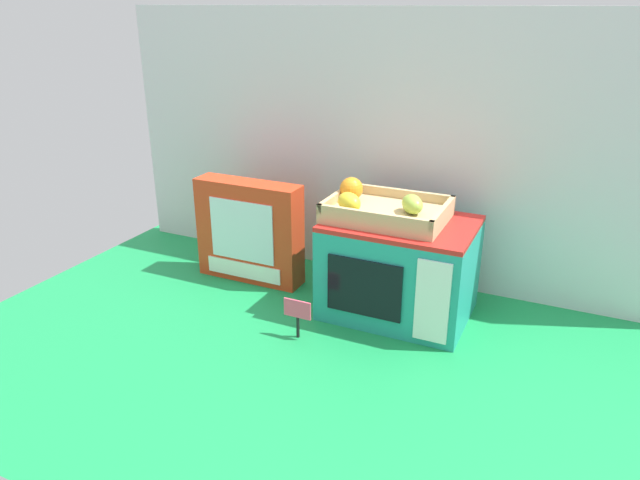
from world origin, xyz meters
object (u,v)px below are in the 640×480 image
toy_microwave (399,268)px  food_groups_crate (383,209)px  price_sign (297,313)px  cookie_set_box (249,231)px

toy_microwave → food_groups_crate: (-0.05, 0.00, 0.15)m
toy_microwave → price_sign: toy_microwave is taller
food_groups_crate → price_sign: (-0.13, -0.22, -0.21)m
food_groups_crate → price_sign: size_ratio=2.87×
toy_microwave → cookie_set_box: size_ratio=1.15×
cookie_set_box → price_sign: size_ratio=3.12×
food_groups_crate → price_sign: 0.33m
toy_microwave → price_sign: bearing=-128.5°
food_groups_crate → cookie_set_box: 0.42m
toy_microwave → food_groups_crate: food_groups_crate is taller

